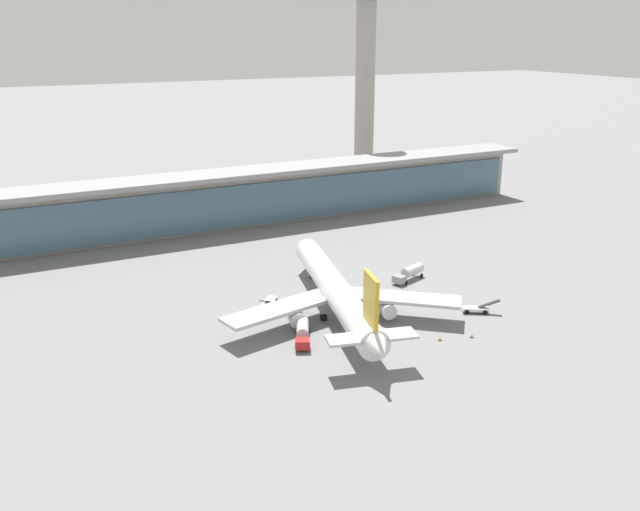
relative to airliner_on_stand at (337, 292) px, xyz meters
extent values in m
plane|color=slate|center=(3.76, 3.63, -4.83)|extent=(1200.00, 1200.00, 0.00)
cylinder|color=white|center=(0.28, 1.14, 0.02)|extent=(16.54, 48.32, 5.11)
cone|color=white|center=(6.56, 26.68, 0.02)|extent=(5.97, 5.67, 5.01)
cone|color=white|center=(-5.93, -24.14, 0.53)|extent=(5.81, 6.56, 4.60)
cube|color=black|center=(5.86, 23.83, 0.91)|extent=(4.23, 2.97, 0.62)
cube|color=#B7BABF|center=(-11.48, -0.55, -0.88)|extent=(22.74, 10.17, 0.62)
cube|color=#B7BABF|center=(9.92, -5.81, -0.88)|extent=(20.55, 18.45, 0.62)
cylinder|color=silver|center=(-9.04, -1.68, -2.64)|extent=(3.62, 4.27, 2.82)
cylinder|color=silver|center=(7.23, -5.68, -2.64)|extent=(3.62, 4.27, 2.82)
cube|color=gold|center=(-4.87, -19.84, 6.54)|extent=(2.07, 6.14, 7.94)
cube|color=#B7BABF|center=(-5.08, -20.69, 0.79)|extent=(14.63, 7.13, 0.44)
cylinder|color=black|center=(-3.09, -0.75, -4.21)|extent=(1.32, 1.45, 1.23)
cylinder|color=black|center=(2.39, -2.10, -4.21)|extent=(1.32, 1.45, 1.23)
cylinder|color=black|center=(4.91, 19.98, -4.21)|extent=(1.32, 1.45, 1.23)
cube|color=#B21E1E|center=(-11.72, -9.89, -3.63)|extent=(3.03, 2.85, 1.50)
cylinder|color=silver|center=(-9.63, -5.57, -2.93)|extent=(4.33, 5.96, 2.10)
cylinder|color=black|center=(-10.31, -9.51, -4.38)|extent=(0.64, 0.93, 0.90)
cylinder|color=black|center=(-12.30, -8.55, -4.38)|extent=(0.64, 0.93, 0.90)
cylinder|color=black|center=(-7.83, -4.38, -4.38)|extent=(0.64, 0.93, 0.90)
cylinder|color=black|center=(-9.81, -3.42, -4.38)|extent=(0.64, 0.93, 0.90)
cube|color=silver|center=(-9.11, 10.41, -4.08)|extent=(4.54, 4.78, 0.60)
cube|color=black|center=(-10.73, 8.60, -2.99)|extent=(3.31, 3.55, 1.72)
cylinder|color=black|center=(-9.61, 8.61, -4.38)|extent=(0.81, 0.86, 0.90)
cylinder|color=black|center=(-10.85, 9.71, -4.38)|extent=(0.81, 0.86, 0.90)
cylinder|color=black|center=(-7.37, 11.11, -4.38)|extent=(0.81, 0.86, 0.90)
cylinder|color=black|center=(-8.60, 12.21, -4.38)|extent=(0.81, 0.86, 0.90)
cube|color=gray|center=(19.32, 8.47, -3.63)|extent=(2.72, 2.95, 1.50)
cylinder|color=silver|center=(23.81, 10.16, -2.93)|extent=(5.98, 3.94, 2.10)
cylinder|color=black|center=(20.60, 7.77, -4.38)|extent=(0.94, 0.58, 0.90)
cylinder|color=black|center=(19.82, 9.84, -4.38)|extent=(0.94, 0.58, 0.90)
cylinder|color=black|center=(25.93, 9.78, -4.38)|extent=(0.94, 0.58, 0.90)
cylinder|color=black|center=(25.16, 11.85, -4.38)|extent=(0.94, 0.58, 0.90)
cube|color=silver|center=(23.93, -10.38, -4.08)|extent=(5.05, 4.00, 0.60)
cube|color=black|center=(26.01, -11.62, -2.99)|extent=(3.86, 2.79, 1.72)
cylinder|color=black|center=(25.79, -10.52, -4.38)|extent=(0.92, 0.70, 0.90)
cylinder|color=black|center=(24.95, -11.95, -4.38)|extent=(0.92, 0.70, 0.90)
cylinder|color=black|center=(22.90, -8.81, -4.38)|extent=(0.92, 0.70, 0.90)
cylinder|color=black|center=(22.06, -10.23, -4.38)|extent=(0.92, 0.70, 0.90)
cube|color=#9E998E|center=(3.76, 66.53, 2.17)|extent=(180.00, 8.00, 14.00)
cube|color=slate|center=(3.76, 62.23, 1.47)|extent=(176.40, 0.50, 11.20)
cube|color=gray|center=(3.76, 64.53, 9.77)|extent=(183.60, 12.80, 1.20)
cylinder|color=#9E998E|center=(60.80, 93.80, 25.68)|extent=(6.40, 6.40, 61.03)
cone|color=orange|center=(10.80, -17.12, -4.48)|extent=(0.44, 0.44, 0.70)
cube|color=black|center=(10.80, -17.12, -4.81)|extent=(0.62, 0.62, 0.04)
cone|color=orange|center=(16.41, -18.67, -4.48)|extent=(0.44, 0.44, 0.70)
cube|color=black|center=(16.41, -18.67, -4.81)|extent=(0.62, 0.62, 0.04)
camera|label=1|loc=(-54.91, -101.00, 45.44)|focal=37.91mm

